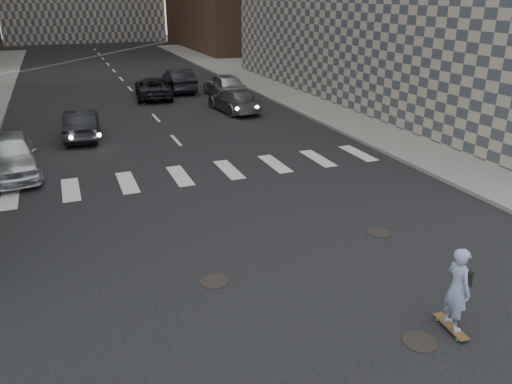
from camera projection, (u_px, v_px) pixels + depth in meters
ground at (310, 290)px, 11.83m from camera, size 160.00×160.00×0.00m
sidewalk_right at (365, 96)px, 34.02m from camera, size 13.00×80.00×0.15m
manhole_a at (420, 341)px, 10.07m from camera, size 0.70×0.70×0.02m
manhole_b at (214, 281)px, 12.18m from camera, size 0.70×0.70×0.02m
manhole_c at (379, 232)px, 14.67m from camera, size 0.70×0.70×0.02m
skateboarder at (458, 289)px, 10.07m from camera, size 0.52×0.98×1.91m
silver_sedan at (10, 155)px, 19.03m from camera, size 2.41×4.95×1.63m
traffic_car_a at (82, 124)px, 24.05m from camera, size 1.89×4.34×1.39m
traffic_car_b at (234, 100)px, 29.59m from camera, size 2.33×4.78×1.34m
traffic_car_c at (153, 88)px, 33.41m from camera, size 2.82×5.15×1.37m
traffic_car_d at (224, 85)px, 33.70m from camera, size 1.98×4.76×1.61m
traffic_car_e at (179, 80)px, 35.68m from camera, size 1.85×4.87×1.59m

